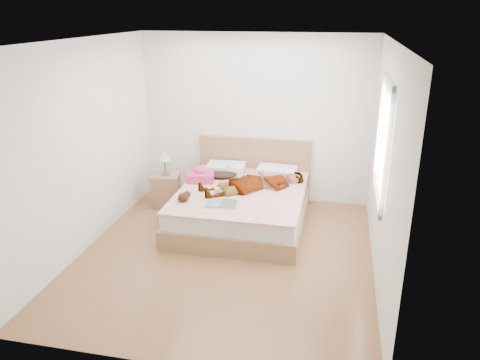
{
  "coord_description": "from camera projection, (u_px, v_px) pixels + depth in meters",
  "views": [
    {
      "loc": [
        1.27,
        -5.06,
        2.92
      ],
      "look_at": [
        0.0,
        0.85,
        0.7
      ],
      "focal_mm": 35.0,
      "sensor_mm": 36.0,
      "label": 1
    }
  ],
  "objects": [
    {
      "name": "ground",
      "position": [
        226.0,
        255.0,
        5.9
      ],
      "size": [
        4.0,
        4.0,
        0.0
      ],
      "primitive_type": "plane",
      "color": "brown",
      "rests_on": "ground"
    },
    {
      "name": "woman",
      "position": [
        255.0,
        180.0,
        6.66
      ],
      "size": [
        1.66,
        1.39,
        0.22
      ],
      "primitive_type": "imported",
      "rotation": [
        0.0,
        0.0,
        -0.97
      ],
      "color": "white",
      "rests_on": "bed"
    },
    {
      "name": "room_shell",
      "position": [
        382.0,
        142.0,
        5.31
      ],
      "size": [
        4.0,
        4.0,
        4.0
      ],
      "color": "white",
      "rests_on": "ground"
    },
    {
      "name": "nightstand",
      "position": [
        166.0,
        187.0,
        7.3
      ],
      "size": [
        0.47,
        0.43,
        0.89
      ],
      "color": "olive",
      "rests_on": "ground"
    },
    {
      "name": "coffee_mug",
      "position": [
        217.0,
        191.0,
        6.46
      ],
      "size": [
        0.11,
        0.09,
        0.08
      ],
      "color": "white",
      "rests_on": "bed"
    },
    {
      "name": "hair",
      "position": [
        224.0,
        172.0,
        7.21
      ],
      "size": [
        0.51,
        0.6,
        0.08
      ],
      "primitive_type": "ellipsoid",
      "rotation": [
        0.0,
        0.0,
        0.07
      ],
      "color": "black",
      "rests_on": "bed"
    },
    {
      "name": "bed",
      "position": [
        243.0,
        203.0,
        6.75
      ],
      "size": [
        1.8,
        2.08,
        1.0
      ],
      "color": "olive",
      "rests_on": "ground"
    },
    {
      "name": "magazine",
      "position": [
        221.0,
        204.0,
        6.11
      ],
      "size": [
        0.49,
        0.35,
        0.03
      ],
      "color": "silver",
      "rests_on": "bed"
    },
    {
      "name": "phone",
      "position": [
        227.0,
        164.0,
        7.1
      ],
      "size": [
        0.09,
        0.1,
        0.05
      ],
      "primitive_type": "cube",
      "rotation": [
        0.44,
        0.0,
        0.6
      ],
      "color": "silver",
      "rests_on": "bed"
    },
    {
      "name": "plush_toy",
      "position": [
        184.0,
        197.0,
        6.21
      ],
      "size": [
        0.18,
        0.23,
        0.12
      ],
      "color": "black",
      "rests_on": "bed"
    },
    {
      "name": "towel",
      "position": [
        201.0,
        175.0,
        6.93
      ],
      "size": [
        0.44,
        0.38,
        0.21
      ],
      "color": "#DA3B90",
      "rests_on": "bed"
    }
  ]
}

